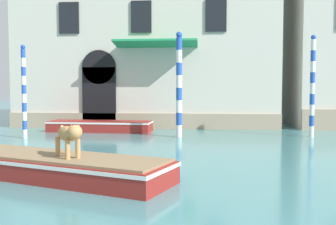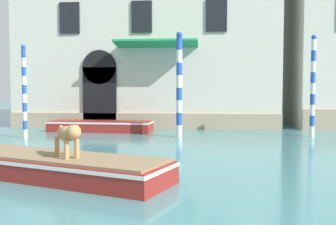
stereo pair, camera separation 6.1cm
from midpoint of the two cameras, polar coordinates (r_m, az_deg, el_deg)
The scene contains 6 objects.
boat_foreground at distance 10.12m, azimuth -18.79°, elevation -7.03°, with size 7.09×3.91×0.55m.
dog_on_deck at distance 9.18m, azimuth -14.38°, elevation -3.13°, with size 0.86×0.97×0.79m.
boat_moored_near_palazzo at distance 19.44m, azimuth -9.91°, elevation -1.93°, with size 5.08×1.66×0.52m.
mooring_pole_0 at distance 17.58m, azimuth -20.27°, elevation 2.90°, with size 0.19×0.19×3.93m.
mooring_pole_1 at distance 16.80m, azimuth 1.51°, elevation 4.10°, with size 0.26×0.26×4.51m.
mooring_pole_2 at distance 18.09m, azimuth 20.13°, elevation 3.67°, with size 0.22×0.22×4.40m.
Camera 1 is at (6.59, -2.37, 2.12)m, focal length 42.00 mm.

